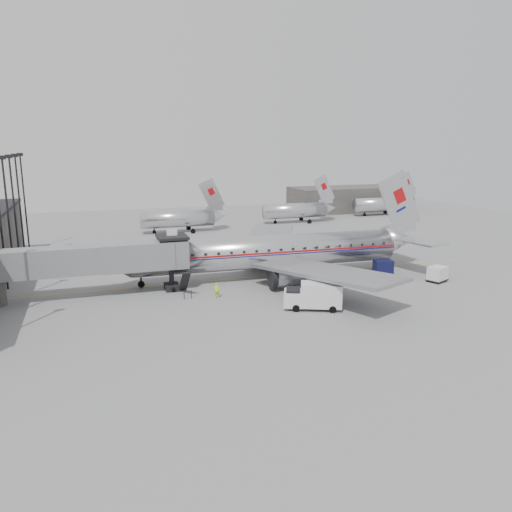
{
  "coord_description": "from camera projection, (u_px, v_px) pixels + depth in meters",
  "views": [
    {
      "loc": [
        -17.68,
        -52.46,
        16.64
      ],
      "look_at": [
        1.18,
        4.03,
        3.2
      ],
      "focal_mm": 35.0,
      "sensor_mm": 36.0,
      "label": 1
    }
  ],
  "objects": [
    {
      "name": "airliner",
      "position": [
        274.0,
        251.0,
        62.91
      ],
      "size": [
        42.15,
        39.03,
        13.33
      ],
      "rotation": [
        0.0,
        0.0,
        -0.03
      ],
      "color": "silver",
      "rests_on": "ground"
    },
    {
      "name": "baggage_cart_navy",
      "position": [
        383.0,
        267.0,
        64.84
      ],
      "size": [
        2.69,
        2.24,
        1.88
      ],
      "rotation": [
        0.0,
        0.0,
        -0.19
      ],
      "color": "#0C0E33",
      "rests_on": "ground"
    },
    {
      "name": "distant_aircraft_far",
      "position": [
        383.0,
        204.0,
        118.22
      ],
      "size": [
        16.39,
        3.2,
        10.26
      ],
      "color": "silver",
      "rests_on": "ground"
    },
    {
      "name": "distant_aircraft_mid",
      "position": [
        296.0,
        210.0,
        107.11
      ],
      "size": [
        16.39,
        3.2,
        10.26
      ],
      "color": "silver",
      "rests_on": "ground"
    },
    {
      "name": "baggage_cart_white",
      "position": [
        437.0,
        274.0,
        61.38
      ],
      "size": [
        2.91,
        2.61,
        1.87
      ],
      "rotation": [
        0.0,
        0.0,
        0.41
      ],
      "color": "silver",
      "rests_on": "ground"
    },
    {
      "name": "ramp_worker",
      "position": [
        217.0,
        291.0,
        54.82
      ],
      "size": [
        0.65,
        0.45,
        1.72
      ],
      "primitive_type": "imported",
      "rotation": [
        0.0,
        0.0,
        0.07
      ],
      "color": "#C8E91B",
      "rests_on": "ground"
    },
    {
      "name": "distant_aircraft_near",
      "position": [
        179.0,
        218.0,
        95.37
      ],
      "size": [
        16.39,
        3.2,
        10.26
      ],
      "color": "silver",
      "rests_on": "ground"
    },
    {
      "name": "apron_line",
      "position": [
        265.0,
        276.0,
        64.14
      ],
      "size": [
        60.0,
        0.15,
        0.01
      ],
      "primitive_type": "cube",
      "rotation": [
        0.0,
        0.0,
        1.57
      ],
      "color": "gold",
      "rests_on": "ground"
    },
    {
      "name": "floodlight_masts",
      "position": [
        4.0,
        215.0,
        59.36
      ],
      "size": [
        0.9,
        42.25,
        15.25
      ],
      "color": "black",
      "rests_on": "ground"
    },
    {
      "name": "jet_bridge",
      "position": [
        104.0,
        259.0,
        54.99
      ],
      "size": [
        21.0,
        6.2,
        7.1
      ],
      "color": "slate",
      "rests_on": "ground"
    },
    {
      "name": "ground",
      "position": [
        257.0,
        291.0,
        57.67
      ],
      "size": [
        160.0,
        160.0,
        0.0
      ],
      "primitive_type": "plane",
      "color": "slate",
      "rests_on": "ground"
    },
    {
      "name": "hangar",
      "position": [
        350.0,
        199.0,
        126.42
      ],
      "size": [
        30.0,
        12.0,
        6.0
      ],
      "primitive_type": "cube",
      "color": "#3A3835",
      "rests_on": "ground"
    },
    {
      "name": "service_van",
      "position": [
        314.0,
        296.0,
        51.06
      ],
      "size": [
        6.26,
        4.39,
        2.76
      ],
      "rotation": [
        0.0,
        0.0,
        -0.41
      ],
      "color": "silver",
      "rests_on": "ground"
    }
  ]
}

